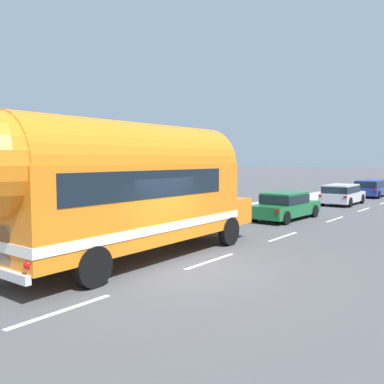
# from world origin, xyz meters

# --- Properties ---
(ground_plane) EXTENTS (300.00, 300.00, 0.00)m
(ground_plane) POSITION_xyz_m (0.00, 0.00, 0.00)
(ground_plane) COLOR #4C4C4F
(lane_markings) EXTENTS (4.01, 80.00, 0.01)m
(lane_markings) POSITION_xyz_m (-2.73, 12.66, 0.00)
(lane_markings) COLOR silver
(lane_markings) RESTS_ON ground
(sidewalk_slab) EXTENTS (2.76, 90.00, 0.15)m
(sidewalk_slab) POSITION_xyz_m (-5.26, 10.00, 0.07)
(sidewalk_slab) COLOR #ADA89E
(sidewalk_slab) RESTS_ON ground
(painted_bus) EXTENTS (2.70, 10.58, 4.12)m
(painted_bus) POSITION_xyz_m (-1.93, -0.54, 2.31)
(painted_bus) COLOR orange
(painted_bus) RESTS_ON ground
(car_lead) EXTENTS (1.99, 4.73, 1.37)m
(car_lead) POSITION_xyz_m (-2.01, 10.51, 0.74)
(car_lead) COLOR #196633
(car_lead) RESTS_ON ground
(car_second) EXTENTS (2.00, 4.37, 1.37)m
(car_second) POSITION_xyz_m (-1.94, 19.04, 0.78)
(car_second) COLOR silver
(car_second) RESTS_ON ground
(car_third) EXTENTS (1.98, 4.62, 1.37)m
(car_third) POSITION_xyz_m (-1.96, 26.38, 0.80)
(car_third) COLOR navy
(car_third) RESTS_ON ground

